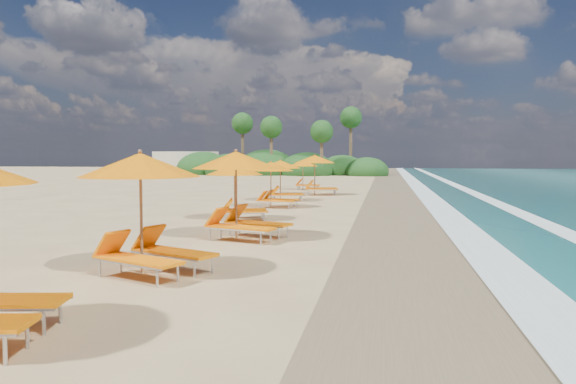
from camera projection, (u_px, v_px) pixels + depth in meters
name	position (u px, v px, depth m)	size (l,w,h in m)	color
ground	(288.00, 229.00, 17.18)	(160.00, 160.00, 0.00)	tan
wet_sand	(415.00, 232.00, 16.47)	(4.00, 160.00, 0.01)	olive
surf_foam	(507.00, 234.00, 15.98)	(4.00, 160.00, 0.01)	white
station_3	(148.00, 204.00, 10.65)	(3.25, 3.22, 2.50)	olive
station_4	(242.00, 189.00, 15.14)	(3.23, 3.15, 2.56)	olive
station_5	(239.00, 187.00, 19.64)	(2.69, 2.63, 2.13)	olive
station_6	(274.00, 181.00, 24.24)	(2.49, 2.36, 2.14)	olive
station_7	(284.00, 177.00, 27.72)	(2.70, 2.61, 2.17)	olive
station_8	(318.00, 172.00, 31.78)	(2.91, 2.77, 2.45)	olive
station_9	(305.00, 173.00, 36.39)	(2.28, 2.12, 2.07)	olive
treeline	(275.00, 167.00, 63.56)	(25.80, 8.80, 9.74)	#163D14
beach_building	(186.00, 163.00, 68.13)	(7.00, 5.00, 2.80)	beige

